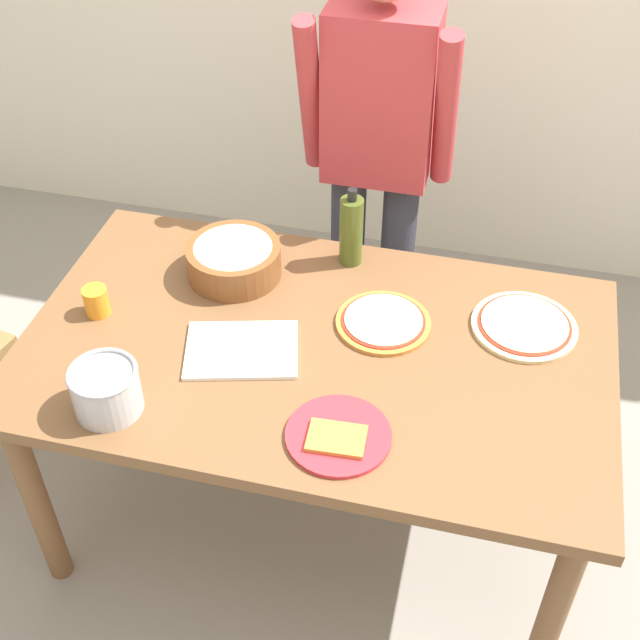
{
  "coord_description": "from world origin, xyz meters",
  "views": [
    {
      "loc": [
        0.4,
        -1.6,
        2.32
      ],
      "look_at": [
        0.0,
        0.05,
        0.81
      ],
      "focal_mm": 46.85,
      "sensor_mm": 36.0,
      "label": 1
    }
  ],
  "objects_px": {
    "dining_table": "(316,369)",
    "popcorn_bowl": "(234,257)",
    "pizza_cooked_on_tray": "(383,322)",
    "steel_pot": "(106,389)",
    "pizza_raw_on_board": "(524,326)",
    "plate_with_slice": "(338,436)",
    "person_cook": "(377,150)",
    "olive_oil_bottle": "(351,230)",
    "cup_orange": "(96,301)",
    "cutting_board_white": "(242,350)"
  },
  "relations": [
    {
      "from": "steel_pot",
      "to": "cup_orange",
      "type": "xyz_separation_m",
      "value": [
        -0.18,
        0.33,
        -0.02
      ]
    },
    {
      "from": "pizza_raw_on_board",
      "to": "popcorn_bowl",
      "type": "xyz_separation_m",
      "value": [
        -0.86,
        0.04,
        0.05
      ]
    },
    {
      "from": "pizza_cooked_on_tray",
      "to": "person_cook",
      "type": "bearing_deg",
      "value": 103.05
    },
    {
      "from": "plate_with_slice",
      "to": "dining_table",
      "type": "bearing_deg",
      "value": 113.43
    },
    {
      "from": "dining_table",
      "to": "cup_orange",
      "type": "xyz_separation_m",
      "value": [
        -0.63,
        -0.01,
        0.13
      ]
    },
    {
      "from": "person_cook",
      "to": "cutting_board_white",
      "type": "xyz_separation_m",
      "value": [
        -0.2,
        -0.83,
        -0.17
      ]
    },
    {
      "from": "plate_with_slice",
      "to": "cutting_board_white",
      "type": "relative_size",
      "value": 0.87
    },
    {
      "from": "pizza_cooked_on_tray",
      "to": "steel_pot",
      "type": "height_order",
      "value": "steel_pot"
    },
    {
      "from": "pizza_raw_on_board",
      "to": "popcorn_bowl",
      "type": "height_order",
      "value": "popcorn_bowl"
    },
    {
      "from": "pizza_cooked_on_tray",
      "to": "olive_oil_bottle",
      "type": "distance_m",
      "value": 0.32
    },
    {
      "from": "pizza_cooked_on_tray",
      "to": "cup_orange",
      "type": "bearing_deg",
      "value": -169.74
    },
    {
      "from": "pizza_cooked_on_tray",
      "to": "steel_pot",
      "type": "relative_size",
      "value": 1.54
    },
    {
      "from": "steel_pot",
      "to": "cup_orange",
      "type": "relative_size",
      "value": 2.04
    },
    {
      "from": "pizza_cooked_on_tray",
      "to": "cup_orange",
      "type": "height_order",
      "value": "cup_orange"
    },
    {
      "from": "popcorn_bowl",
      "to": "olive_oil_bottle",
      "type": "bearing_deg",
      "value": 24.14
    },
    {
      "from": "pizza_raw_on_board",
      "to": "cutting_board_white",
      "type": "relative_size",
      "value": 0.98
    },
    {
      "from": "pizza_raw_on_board",
      "to": "cup_orange",
      "type": "bearing_deg",
      "value": -169.33
    },
    {
      "from": "dining_table",
      "to": "popcorn_bowl",
      "type": "height_order",
      "value": "popcorn_bowl"
    },
    {
      "from": "pizza_cooked_on_tray",
      "to": "olive_oil_bottle",
      "type": "height_order",
      "value": "olive_oil_bottle"
    },
    {
      "from": "steel_pot",
      "to": "plate_with_slice",
      "type": "bearing_deg",
      "value": 3.9
    },
    {
      "from": "cutting_board_white",
      "to": "plate_with_slice",
      "type": "bearing_deg",
      "value": -36.23
    },
    {
      "from": "popcorn_bowl",
      "to": "olive_oil_bottle",
      "type": "xyz_separation_m",
      "value": [
        0.32,
        0.14,
        0.05
      ]
    },
    {
      "from": "pizza_raw_on_board",
      "to": "plate_with_slice",
      "type": "distance_m",
      "value": 0.66
    },
    {
      "from": "plate_with_slice",
      "to": "popcorn_bowl",
      "type": "distance_m",
      "value": 0.71
    },
    {
      "from": "cutting_board_white",
      "to": "pizza_raw_on_board",
      "type": "bearing_deg",
      "value": 20.71
    },
    {
      "from": "plate_with_slice",
      "to": "steel_pot",
      "type": "relative_size",
      "value": 1.5
    },
    {
      "from": "person_cook",
      "to": "cup_orange",
      "type": "xyz_separation_m",
      "value": [
        -0.65,
        -0.77,
        -0.14
      ]
    },
    {
      "from": "dining_table",
      "to": "cup_orange",
      "type": "bearing_deg",
      "value": -178.71
    },
    {
      "from": "dining_table",
      "to": "steel_pot",
      "type": "xyz_separation_m",
      "value": [
        -0.45,
        -0.34,
        0.16
      ]
    },
    {
      "from": "person_cook",
      "to": "pizza_raw_on_board",
      "type": "height_order",
      "value": "person_cook"
    },
    {
      "from": "plate_with_slice",
      "to": "cup_orange",
      "type": "relative_size",
      "value": 3.06
    },
    {
      "from": "cutting_board_white",
      "to": "pizza_cooked_on_tray",
      "type": "bearing_deg",
      "value": 29.65
    },
    {
      "from": "pizza_cooked_on_tray",
      "to": "plate_with_slice",
      "type": "bearing_deg",
      "value": -94.05
    },
    {
      "from": "dining_table",
      "to": "pizza_cooked_on_tray",
      "type": "distance_m",
      "value": 0.23
    },
    {
      "from": "pizza_raw_on_board",
      "to": "popcorn_bowl",
      "type": "distance_m",
      "value": 0.86
    },
    {
      "from": "dining_table",
      "to": "plate_with_slice",
      "type": "distance_m",
      "value": 0.35
    },
    {
      "from": "cup_orange",
      "to": "pizza_raw_on_board",
      "type": "bearing_deg",
      "value": 10.67
    },
    {
      "from": "dining_table",
      "to": "person_cook",
      "type": "bearing_deg",
      "value": 88.7
    },
    {
      "from": "cup_orange",
      "to": "cutting_board_white",
      "type": "height_order",
      "value": "cup_orange"
    },
    {
      "from": "person_cook",
      "to": "cup_orange",
      "type": "relative_size",
      "value": 19.06
    },
    {
      "from": "dining_table",
      "to": "cup_orange",
      "type": "height_order",
      "value": "cup_orange"
    },
    {
      "from": "steel_pot",
      "to": "popcorn_bowl",
      "type": "bearing_deg",
      "value": 77.06
    },
    {
      "from": "pizza_raw_on_board",
      "to": "dining_table",
      "type": "bearing_deg",
      "value": -159.18
    },
    {
      "from": "person_cook",
      "to": "cup_orange",
      "type": "distance_m",
      "value": 1.02
    },
    {
      "from": "popcorn_bowl",
      "to": "cutting_board_white",
      "type": "relative_size",
      "value": 0.93
    },
    {
      "from": "steel_pot",
      "to": "cutting_board_white",
      "type": "bearing_deg",
      "value": 46.57
    },
    {
      "from": "popcorn_bowl",
      "to": "pizza_cooked_on_tray",
      "type": "bearing_deg",
      "value": -13.96
    },
    {
      "from": "pizza_raw_on_board",
      "to": "popcorn_bowl",
      "type": "bearing_deg",
      "value": 177.34
    },
    {
      "from": "cup_orange",
      "to": "person_cook",
      "type": "bearing_deg",
      "value": 49.93
    },
    {
      "from": "person_cook",
      "to": "pizza_cooked_on_tray",
      "type": "height_order",
      "value": "person_cook"
    }
  ]
}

